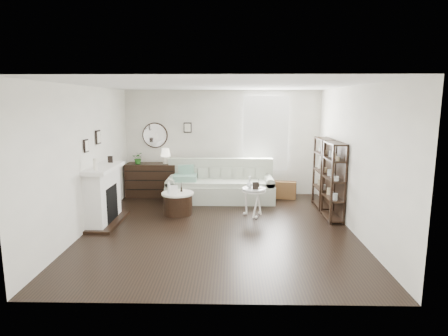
{
  "coord_description": "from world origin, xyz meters",
  "views": [
    {
      "loc": [
        0.23,
        -6.9,
        2.41
      ],
      "look_at": [
        0.08,
        0.8,
        1.04
      ],
      "focal_mm": 30.0,
      "sensor_mm": 36.0,
      "label": 1
    }
  ],
  "objects_px": {
    "drum_table": "(178,203)",
    "pedestal_table": "(254,190)",
    "dresser": "(152,180)",
    "sofa": "(220,187)"
  },
  "relations": [
    {
      "from": "dresser",
      "to": "pedestal_table",
      "type": "relative_size",
      "value": 2.09
    },
    {
      "from": "sofa",
      "to": "drum_table",
      "type": "relative_size",
      "value": 3.78
    },
    {
      "from": "pedestal_table",
      "to": "dresser",
      "type": "bearing_deg",
      "value": 146.44
    },
    {
      "from": "sofa",
      "to": "drum_table",
      "type": "bearing_deg",
      "value": -127.16
    },
    {
      "from": "sofa",
      "to": "pedestal_table",
      "type": "height_order",
      "value": "sofa"
    },
    {
      "from": "dresser",
      "to": "drum_table",
      "type": "height_order",
      "value": "dresser"
    },
    {
      "from": "sofa",
      "to": "pedestal_table",
      "type": "distance_m",
      "value": 1.5
    },
    {
      "from": "pedestal_table",
      "to": "sofa",
      "type": "bearing_deg",
      "value": 120.16
    },
    {
      "from": "sofa",
      "to": "dresser",
      "type": "relative_size",
      "value": 2.04
    },
    {
      "from": "drum_table",
      "to": "pedestal_table",
      "type": "bearing_deg",
      "value": -3.86
    }
  ]
}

